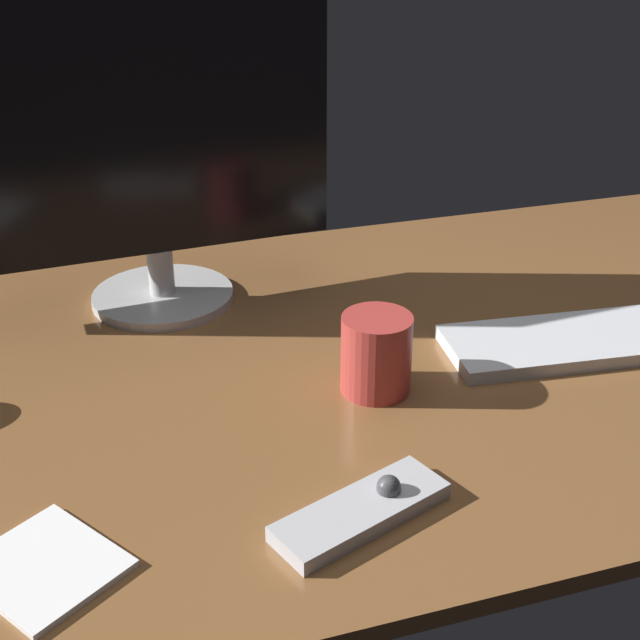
{
  "coord_description": "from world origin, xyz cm",
  "views": [
    {
      "loc": [
        -35.06,
        -89.33,
        56.23
      ],
      "look_at": [
        -7.13,
        -0.32,
        8.0
      ],
      "focal_mm": 48.86,
      "sensor_mm": 36.0,
      "label": 1
    }
  ],
  "objects": [
    {
      "name": "desk",
      "position": [
        0.0,
        0.0,
        1.0
      ],
      "size": [
        140.0,
        84.0,
        2.0
      ],
      "primitive_type": "cube",
      "color": "brown",
      "rests_on": "ground"
    },
    {
      "name": "monitor",
      "position": [
        -23.06,
        23.2,
        24.99
      ],
      "size": [
        48.49,
        19.81,
        43.07
      ],
      "rotation": [
        0.0,
        0.0,
        0.06
      ],
      "color": "#B9B9B9",
      "rests_on": "desk"
    },
    {
      "name": "keyboard",
      "position": [
        26.01,
        -6.33,
        2.89
      ],
      "size": [
        36.09,
        16.02,
        1.78
      ],
      "primitive_type": "cube",
      "rotation": [
        0.0,
        0.0,
        -0.1
      ],
      "color": "silver",
      "rests_on": "desk"
    },
    {
      "name": "media_remote",
      "position": [
        -11.97,
        -29.25,
        2.94
      ],
      "size": [
        18.65,
        11.61,
        3.3
      ],
      "rotation": [
        0.0,
        0.0,
        0.35
      ],
      "color": "#B7B7BC",
      "rests_on": "desk"
    },
    {
      "name": "coffee_mug",
      "position": [
        -2.75,
        -8.02,
        6.73
      ],
      "size": [
        8.24,
        8.24,
        9.46
      ],
      "primitive_type": "cylinder",
      "color": "#B23833",
      "rests_on": "desk"
    },
    {
      "name": "notepad",
      "position": [
        -40.76,
        -27.35,
        2.33
      ],
      "size": [
        15.87,
        16.22,
        0.65
      ],
      "primitive_type": "cube",
      "rotation": [
        0.0,
        0.0,
        -0.98
      ],
      "color": "white",
      "rests_on": "desk"
    }
  ]
}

